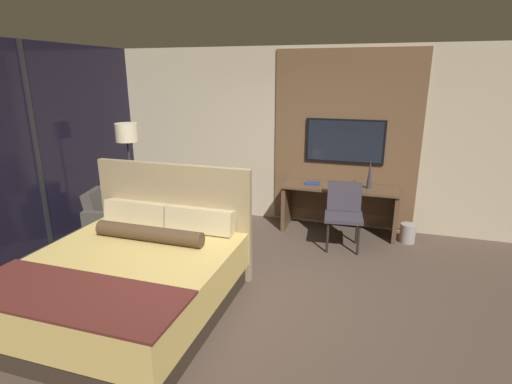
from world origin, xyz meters
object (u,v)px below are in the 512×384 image
object	(u,v)px
floor_lamp	(127,141)
desk_chair	(344,209)
tv	(345,141)
armchair_by_window	(115,223)
book	(312,183)
desk	(340,200)
vase_tall	(370,173)
waste_bin	(408,233)
bed	(130,279)

from	to	relation	value
floor_lamp	desk_chair	bearing A→B (deg)	3.96
tv	floor_lamp	world-z (taller)	tv
armchair_by_window	floor_lamp	world-z (taller)	floor_lamp
tv	desk_chair	size ratio (longest dim) A/B	1.31
armchair_by_window	book	xyz separation A→B (m)	(2.67, 1.33, 0.49)
desk	vase_tall	bearing A→B (deg)	-4.93
waste_bin	armchair_by_window	bearing A→B (deg)	-163.21
bed	vase_tall	size ratio (longest dim) A/B	4.66
vase_tall	book	distance (m)	0.87
desk_chair	vase_tall	size ratio (longest dim) A/B	1.98
desk_chair	floor_lamp	world-z (taller)	floor_lamp
tv	armchair_by_window	world-z (taller)	tv
desk	book	size ratio (longest dim) A/B	7.70
armchair_by_window	floor_lamp	size ratio (longest dim) A/B	0.53
floor_lamp	bed	bearing A→B (deg)	-56.88
tv	floor_lamp	size ratio (longest dim) A/B	0.72
floor_lamp	waste_bin	world-z (taller)	floor_lamp
bed	floor_lamp	distance (m)	2.72
book	armchair_by_window	bearing A→B (deg)	-153.47
armchair_by_window	vase_tall	bearing A→B (deg)	-83.22
bed	waste_bin	world-z (taller)	bed
armchair_by_window	waste_bin	size ratio (longest dim) A/B	3.14
desk_chair	tv	bearing A→B (deg)	91.89
armchair_by_window	vase_tall	xyz separation A→B (m)	(3.51, 1.34, 0.70)
book	waste_bin	world-z (taller)	book
bed	waste_bin	xyz separation A→B (m)	(2.84, 2.74, -0.22)
floor_lamp	vase_tall	bearing A→B (deg)	11.46
tv	armchair_by_window	bearing A→B (deg)	-152.42
armchair_by_window	waste_bin	bearing A→B (deg)	-87.34
armchair_by_window	book	distance (m)	3.02
desk_chair	armchair_by_window	xyz separation A→B (m)	(-3.21, -0.84, -0.28)
vase_tall	waste_bin	world-z (taller)	vase_tall
vase_tall	floor_lamp	bearing A→B (deg)	-168.54
desk	armchair_by_window	distance (m)	3.40
armchair_by_window	floor_lamp	xyz separation A→B (m)	(-0.10, 0.61, 1.12)
desk_chair	vase_tall	world-z (taller)	vase_tall
tv	armchair_by_window	xyz separation A→B (m)	(-3.10, -1.62, -1.12)
tv	waste_bin	distance (m)	1.66
tv	book	bearing A→B (deg)	-146.31
desk_chair	armchair_by_window	distance (m)	3.33
book	waste_bin	size ratio (longest dim) A/B	0.80
desk_chair	waste_bin	world-z (taller)	desk_chair
bed	vase_tall	bearing A→B (deg)	51.86
desk	floor_lamp	bearing A→B (deg)	-166.48
waste_bin	desk	bearing A→B (deg)	172.41
desk	armchair_by_window	world-z (taller)	armchair_by_window
desk	armchair_by_window	size ratio (longest dim) A/B	1.96
bed	book	distance (m)	3.18
tv	desk	bearing A→B (deg)	-90.00
floor_lamp	armchair_by_window	bearing A→B (deg)	-81.08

